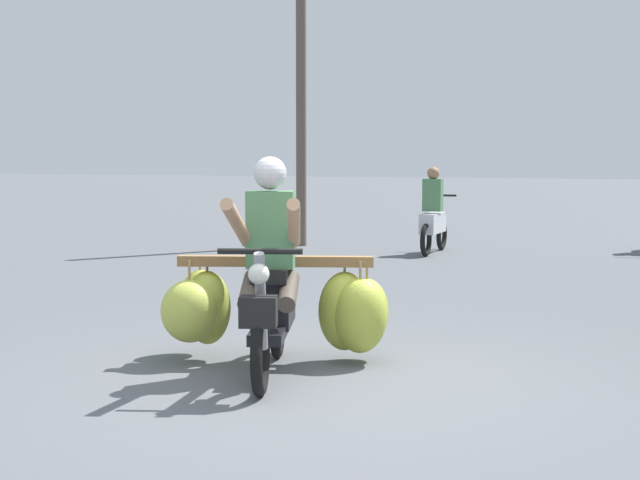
{
  "coord_description": "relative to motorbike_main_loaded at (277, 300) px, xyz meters",
  "views": [
    {
      "loc": [
        2.31,
        -5.97,
        1.59
      ],
      "look_at": [
        -0.51,
        1.24,
        0.9
      ],
      "focal_mm": 53.72,
      "sensor_mm": 36.0,
      "label": 1
    }
  ],
  "objects": [
    {
      "name": "motorbike_main_loaded",
      "position": [
        0.0,
        0.0,
        0.0
      ],
      "size": [
        1.81,
        1.76,
        1.58
      ],
      "color": "black",
      "rests_on": "ground"
    },
    {
      "name": "motorbike_distant_ahead_right",
      "position": [
        -1.0,
        8.44,
        0.07
      ],
      "size": [
        0.5,
        1.62,
        1.4
      ],
      "color": "black",
      "rests_on": "ground"
    },
    {
      "name": "ground_plane",
      "position": [
        0.59,
        -0.56,
        -0.5
      ],
      "size": [
        120.0,
        120.0,
        0.0
      ],
      "primitive_type": "plane",
      "color": "#56595E"
    },
    {
      "name": "utility_pole",
      "position": [
        -3.5,
        8.94,
        2.28
      ],
      "size": [
        0.18,
        0.18,
        5.57
      ],
      "primitive_type": "cylinder",
      "color": "brown",
      "rests_on": "ground"
    }
  ]
}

